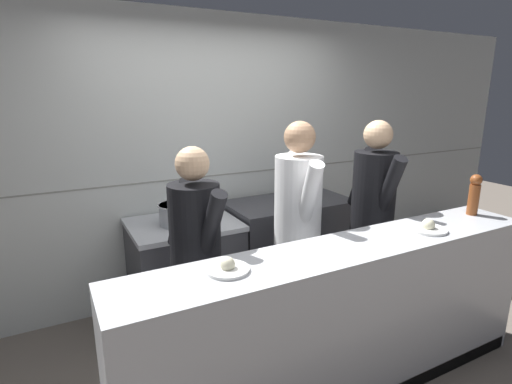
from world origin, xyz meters
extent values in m
plane|color=#6B6056|center=(0.00, 0.00, 0.00)|extent=(14.00, 14.00, 0.00)
cube|color=silver|center=(0.00, 1.56, 1.30)|extent=(8.00, 0.06, 2.60)
cube|color=gray|center=(0.00, 1.53, 1.15)|extent=(8.00, 0.00, 0.01)
cube|color=#38383D|center=(-0.45, 1.16, 0.41)|extent=(0.86, 0.70, 0.83)
cube|color=#B7BABF|center=(-0.45, 1.16, 0.85)|extent=(0.88, 0.71, 0.04)
cube|color=#B7BABF|center=(-0.45, 0.83, 0.48)|extent=(0.78, 0.03, 0.10)
cube|color=#38383D|center=(0.60, 1.16, 0.46)|extent=(1.17, 0.65, 0.91)
cube|color=black|center=(0.60, 0.86, 0.05)|extent=(1.15, 0.04, 0.10)
cube|color=#B7BABF|center=(0.16, -0.19, 0.51)|extent=(2.86, 0.45, 1.02)
cylinder|color=#B7BABF|center=(-0.51, 1.14, 0.95)|extent=(0.27, 0.27, 0.17)
cylinder|color=#B7BABF|center=(-0.51, 1.14, 1.03)|extent=(0.29, 0.29, 0.01)
cube|color=#B7BABF|center=(0.58, 1.03, 0.92)|extent=(0.25, 0.14, 0.01)
cube|color=black|center=(0.41, 0.95, 0.92)|extent=(0.11, 0.07, 0.02)
cylinder|color=white|center=(-0.62, -0.16, 1.03)|extent=(0.23, 0.23, 0.02)
sphere|color=beige|center=(-0.62, -0.16, 1.06)|extent=(0.08, 0.08, 0.08)
cylinder|color=white|center=(0.81, -0.22, 1.03)|extent=(0.25, 0.25, 0.02)
sphere|color=beige|center=(0.81, -0.22, 1.06)|extent=(0.09, 0.09, 0.09)
cylinder|color=brown|center=(1.40, -0.13, 1.14)|extent=(0.08, 0.08, 0.23)
sphere|color=brown|center=(1.40, -0.13, 1.29)|extent=(0.08, 0.08, 0.08)
cube|color=black|center=(-0.60, 0.39, 0.38)|extent=(0.30, 0.22, 0.75)
cylinder|color=black|center=(-0.60, 0.39, 1.06)|extent=(0.38, 0.38, 0.62)
sphere|color=#D8AD84|center=(-0.60, 0.39, 1.50)|extent=(0.21, 0.21, 0.21)
cylinder|color=black|center=(-0.64, 0.58, 1.13)|extent=(0.15, 0.32, 0.52)
cylinder|color=black|center=(-0.57, 0.20, 1.13)|extent=(0.15, 0.32, 0.52)
cube|color=black|center=(0.22, 0.45, 0.40)|extent=(0.34, 0.26, 0.81)
cylinder|color=white|center=(0.22, 0.45, 1.14)|extent=(0.42, 0.42, 0.67)
sphere|color=tan|center=(0.22, 0.45, 1.61)|extent=(0.23, 0.23, 0.23)
cylinder|color=white|center=(0.27, 0.66, 1.22)|extent=(0.18, 0.35, 0.56)
cylinder|color=white|center=(0.17, 0.25, 1.22)|extent=(0.18, 0.35, 0.56)
cube|color=black|center=(0.92, 0.41, 0.40)|extent=(0.33, 0.25, 0.80)
cylinder|color=black|center=(0.92, 0.41, 1.13)|extent=(0.42, 0.42, 0.66)
sphere|color=#D8AD84|center=(0.92, 0.41, 1.59)|extent=(0.23, 0.23, 0.23)
cylinder|color=black|center=(0.97, 0.61, 1.21)|extent=(0.18, 0.35, 0.55)
cylinder|color=black|center=(0.88, 0.21, 1.21)|extent=(0.18, 0.35, 0.55)
camera|label=1|loc=(-1.38, -1.90, 1.94)|focal=28.00mm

